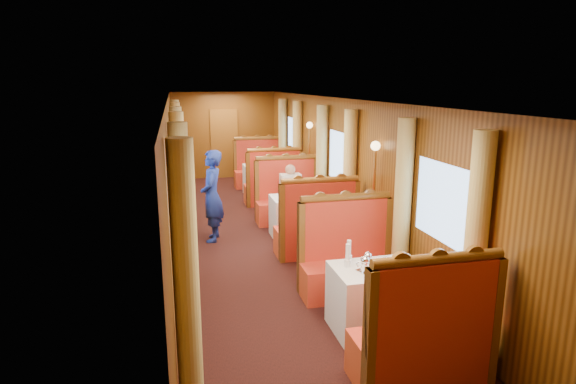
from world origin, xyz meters
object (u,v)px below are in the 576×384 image
object	(u,v)px
banquette_mid_aft	(288,201)
rose_vase_far	(265,158)
banquette_near_fwd	(423,341)
table_far	(265,180)
teapot_left	(365,266)
banquette_far_aft	(258,171)
banquette_near_aft	(348,263)
table_mid	(301,217)
tea_tray	(375,271)
banquette_mid_fwd	(316,231)
teapot_right	(386,266)
rose_vase_mid	(299,187)
table_near	(379,299)
steward	(212,196)
banquette_far_fwd	(273,186)
passenger	(291,188)
teapot_back	(368,261)
fruit_plate	(413,268)

from	to	relation	value
banquette_mid_aft	rose_vase_far	world-z (taller)	banquette_mid_aft
banquette_near_fwd	rose_vase_far	bearing A→B (deg)	90.00
table_far	teapot_left	distance (m)	7.10
banquette_far_aft	banquette_near_aft	bearing A→B (deg)	-90.00
banquette_mid_aft	teapot_left	bearing A→B (deg)	-92.67
table_mid	tea_tray	xyz separation A→B (m)	(-0.10, -3.58, 0.38)
banquette_mid_fwd	teapot_right	size ratio (longest dim) A/B	8.48
teapot_left	rose_vase_mid	bearing A→B (deg)	104.11
table_mid	table_near	bearing A→B (deg)	-90.00
rose_vase_mid	table_far	bearing A→B (deg)	89.40
tea_tray	teapot_right	xyz separation A→B (m)	(0.12, -0.03, 0.06)
banquette_near_aft	steward	distance (m)	3.11
banquette_near_aft	rose_vase_far	world-z (taller)	banquette_near_aft
banquette_mid_fwd	steward	xyz separation A→B (m)	(-1.58, 1.18, 0.39)
teapot_right	steward	xyz separation A→B (m)	(-1.59, 3.78, -0.00)
tea_tray	steward	distance (m)	4.03
table_far	banquette_far_fwd	world-z (taller)	banquette_far_fwd
banquette_near_fwd	tea_tray	world-z (taller)	banquette_near_fwd
banquette_near_aft	teapot_left	world-z (taller)	banquette_near_aft
table_mid	banquette_far_aft	world-z (taller)	banquette_far_aft
banquette_far_aft	passenger	distance (m)	3.76
banquette_far_fwd	passenger	world-z (taller)	banquette_far_fwd
teapot_back	rose_vase_mid	world-z (taller)	rose_vase_mid
banquette_near_fwd	rose_vase_mid	xyz separation A→B (m)	(-0.04, 4.51, 0.50)
teapot_back	fruit_plate	distance (m)	0.50
rose_vase_far	steward	size ratio (longest dim) A/B	0.22
banquette_far_aft	teapot_back	xyz separation A→B (m)	(-0.12, -7.95, 0.39)
table_near	banquette_mid_aft	xyz separation A→B (m)	(0.00, 4.51, 0.05)
banquette_near_aft	passenger	bearing A→B (deg)	90.00
table_mid	tea_tray	size ratio (longest dim) A/B	3.09
steward	banquette_far_fwd	bearing A→B (deg)	155.58
table_far	passenger	distance (m)	2.76
banquette_mid_aft	teapot_right	xyz separation A→B (m)	(0.02, -4.63, 0.39)
banquette_far_fwd	banquette_near_aft	bearing A→B (deg)	-90.00
table_mid	banquette_far_fwd	xyz separation A→B (m)	(0.00, 2.49, 0.05)
banquette_near_aft	banquette_mid_fwd	world-z (taller)	same
table_mid	fruit_plate	distance (m)	3.67
table_far	banquette_near_aft	bearing A→B (deg)	-90.00
banquette_near_fwd	banquette_far_aft	size ratio (longest dim) A/B	1.00
table_far	fruit_plate	xyz separation A→B (m)	(0.33, -7.14, 0.39)
teapot_back	steward	xyz separation A→B (m)	(-1.45, 3.59, -0.00)
tea_tray	teapot_right	world-z (taller)	teapot_right
banquette_mid_fwd	banquette_mid_aft	xyz separation A→B (m)	(0.00, 2.03, 0.00)
banquette_near_fwd	rose_vase_far	size ratio (longest dim) A/B	3.72
banquette_mid_fwd	rose_vase_mid	xyz separation A→B (m)	(-0.04, 1.01, 0.50)
banquette_far_fwd	teapot_left	xyz separation A→B (m)	(-0.21, -6.07, 0.40)
rose_vase_far	rose_vase_mid	bearing A→B (deg)	-90.58
banquette_far_aft	passenger	size ratio (longest dim) A/B	1.76
banquette_mid_fwd	teapot_back	xyz separation A→B (m)	(-0.12, -2.42, 0.39)
table_mid	tea_tray	bearing A→B (deg)	-91.64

